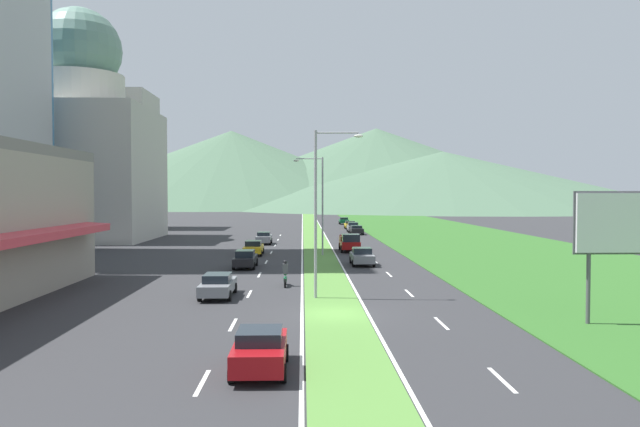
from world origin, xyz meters
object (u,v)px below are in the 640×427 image
(car_1, at_px, (344,221))
(car_6, at_px, (245,259))
(billboard_roadside, at_px, (622,228))
(car_0, at_px, (357,230))
(car_4, at_px, (260,350))
(street_lamp_near, at_px, (320,203))
(car_5, at_px, (254,248))
(car_8, at_px, (353,227))
(car_3, at_px, (218,285))
(pickup_truck_0, at_px, (350,243))
(car_7, at_px, (362,256))
(motorcycle_rider, at_px, (285,275))
(car_9, at_px, (264,238))
(car_2, at_px, (350,225))
(street_lamp_mid, at_px, (320,199))

(car_1, bearing_deg, car_6, -10.57)
(billboard_roadside, bearing_deg, car_0, 96.24)
(car_4, distance_m, car_6, 30.15)
(street_lamp_near, xyz_separation_m, car_5, (-6.16, 25.85, -5.04))
(billboard_roadside, distance_m, car_8, 70.21)
(car_3, bearing_deg, pickup_truck_0, -20.08)
(car_3, xyz_separation_m, car_8, (13.56, 61.34, 0.07))
(car_8, height_order, pickup_truck_0, pickup_truck_0)
(car_5, height_order, car_7, car_7)
(car_8, distance_m, motorcycle_rider, 57.93)
(car_8, distance_m, car_9, 26.56)
(car_3, height_order, pickup_truck_0, pickup_truck_0)
(car_2, bearing_deg, billboard_roadside, 4.97)
(street_lamp_mid, distance_m, car_5, 8.50)
(car_2, height_order, car_6, car_6)
(billboard_roadside, relative_size, car_9, 1.43)
(car_4, xyz_separation_m, car_7, (6.83, 31.62, -0.02))
(car_7, bearing_deg, pickup_truck_0, -179.45)
(car_2, relative_size, motorcycle_rider, 2.14)
(billboard_roadside, height_order, car_3, billboard_roadside)
(car_3, relative_size, car_9, 1.06)
(car_3, distance_m, car_9, 38.29)
(car_0, bearing_deg, pickup_truck_0, -6.76)
(street_lamp_mid, bearing_deg, car_1, 83.75)
(car_2, bearing_deg, car_8, -1.51)
(car_8, relative_size, motorcycle_rider, 2.35)
(car_7, distance_m, car_8, 45.34)
(street_lamp_near, xyz_separation_m, street_lamp_mid, (0.66, 24.97, -0.03))
(car_1, bearing_deg, car_4, -5.65)
(street_lamp_mid, xyz_separation_m, car_1, (6.88, 62.78, -5.04))
(billboard_roadside, height_order, car_1, billboard_roadside)
(car_1, bearing_deg, car_9, -15.49)
(street_lamp_near, height_order, car_9, street_lamp_near)
(car_7, bearing_deg, car_0, 175.51)
(street_lamp_mid, height_order, car_8, street_lamp_mid)
(car_7, relative_size, pickup_truck_0, 0.80)
(car_5, xyz_separation_m, motorcycle_rider, (3.89, -20.85, -0.02))
(car_1, bearing_deg, car_7, -2.67)
(street_lamp_mid, height_order, car_5, street_lamp_mid)
(street_lamp_mid, relative_size, car_6, 2.12)
(billboard_roadside, distance_m, car_7, 26.80)
(car_2, xyz_separation_m, car_9, (-13.45, -32.17, 0.06))
(street_lamp_near, bearing_deg, billboard_roadside, -27.88)
(car_1, height_order, car_3, car_3)
(street_lamp_mid, bearing_deg, car_9, 115.05)
(car_5, bearing_deg, car_9, -0.94)
(car_0, bearing_deg, car_2, 179.38)
(street_lamp_mid, distance_m, car_7, 10.13)
(car_8, bearing_deg, car_2, 178.49)
(car_4, relative_size, motorcycle_rider, 2.08)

